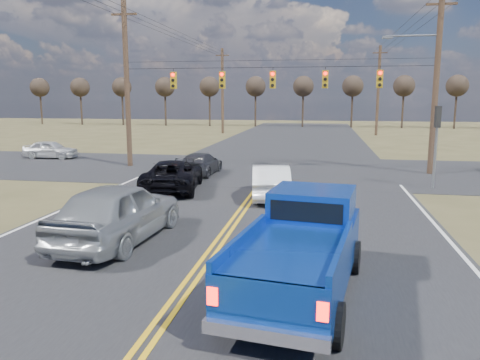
% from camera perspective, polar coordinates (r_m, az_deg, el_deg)
% --- Properties ---
extents(ground, '(160.00, 160.00, 0.00)m').
position_cam_1_polar(ground, '(10.95, -6.57, -13.02)').
color(ground, brown).
rests_on(ground, ground).
extents(road_main, '(14.00, 120.00, 0.02)m').
position_cam_1_polar(road_main, '(20.31, 1.46, -2.13)').
color(road_main, '#28282B').
rests_on(road_main, ground).
extents(road_cross, '(120.00, 12.00, 0.02)m').
position_cam_1_polar(road_cross, '(28.12, 3.89, 1.25)').
color(road_cross, '#28282B').
rests_on(road_cross, ground).
extents(signal_gantry, '(19.60, 4.83, 10.00)m').
position_cam_1_polar(signal_gantry, '(27.55, 5.02, 11.62)').
color(signal_gantry, '#473323').
rests_on(signal_gantry, ground).
extents(utility_poles, '(19.60, 58.32, 10.00)m').
position_cam_1_polar(utility_poles, '(26.82, 3.78, 12.03)').
color(utility_poles, '#473323').
rests_on(utility_poles, ground).
extents(treeline, '(87.00, 117.80, 7.40)m').
position_cam_1_polar(treeline, '(36.75, 5.53, 12.20)').
color(treeline, '#33261C').
rests_on(treeline, ground).
extents(pickup_truck, '(2.90, 5.90, 2.12)m').
position_cam_1_polar(pickup_truck, '(10.34, 7.52, -8.34)').
color(pickup_truck, black).
rests_on(pickup_truck, ground).
extents(silver_suv, '(2.56, 5.55, 1.84)m').
position_cam_1_polar(silver_suv, '(14.42, -14.66, -3.75)').
color(silver_suv, '#93969A').
rests_on(silver_suv, ground).
extents(black_suv, '(3.13, 5.45, 1.43)m').
position_cam_1_polar(black_suv, '(21.94, -8.19, 0.58)').
color(black_suv, black).
rests_on(black_suv, ground).
extents(white_car_queue, '(2.17, 4.61, 1.46)m').
position_cam_1_polar(white_car_queue, '(20.10, 3.74, -0.16)').
color(white_car_queue, white).
rests_on(white_car_queue, ground).
extents(dgrey_car_queue, '(1.81, 4.32, 1.25)m').
position_cam_1_polar(dgrey_car_queue, '(26.27, -4.88, 1.99)').
color(dgrey_car_queue, '#36373B').
rests_on(dgrey_car_queue, ground).
extents(cross_car_west, '(1.58, 3.81, 1.29)m').
position_cam_1_polar(cross_car_west, '(35.84, -22.10, 3.47)').
color(cross_car_west, silver).
rests_on(cross_car_west, ground).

